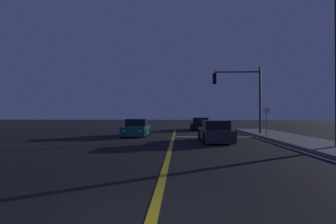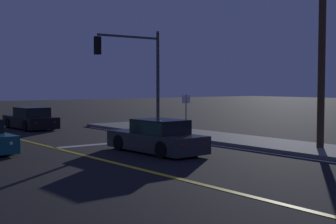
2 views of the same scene
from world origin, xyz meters
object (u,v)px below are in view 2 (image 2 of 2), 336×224
at_px(traffic_signal_near_right, 136,65).
at_px(car_following_oncoming_black, 31,119).
at_px(car_side_waiting_charcoal, 157,138).
at_px(utility_pole_right, 323,9).
at_px(street_sign_corner, 186,109).

bearing_deg(traffic_signal_near_right, car_following_oncoming_black, -67.00).
distance_m(car_side_waiting_charcoal, utility_pole_right, 8.45).
height_order(car_following_oncoming_black, utility_pole_right, utility_pole_right).
distance_m(traffic_signal_near_right, utility_pole_right, 10.24).
bearing_deg(car_following_oncoming_black, street_sign_corner, -68.04).
height_order(traffic_signal_near_right, utility_pole_right, utility_pole_right).
xyz_separation_m(car_following_oncoming_black, street_sign_corner, (4.18, -9.97, 0.93)).
bearing_deg(car_following_oncoming_black, traffic_signal_near_right, -67.78).
relative_size(car_side_waiting_charcoal, utility_pole_right, 0.42).
bearing_deg(traffic_signal_near_right, car_side_waiting_charcoal, 63.32).
xyz_separation_m(traffic_signal_near_right, utility_pole_right, (2.54, -9.72, 1.99)).
relative_size(car_side_waiting_charcoal, car_following_oncoming_black, 1.01).
distance_m(car_following_oncoming_black, street_sign_corner, 10.85).
bearing_deg(street_sign_corner, car_following_oncoming_black, 112.75).
height_order(car_side_waiting_charcoal, street_sign_corner, street_sign_corner).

